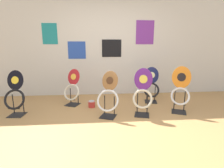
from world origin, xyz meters
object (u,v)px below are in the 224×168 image
toilet_seat_display_navy_moon (151,86)px  toilet_seat_display_orange_sun (180,91)px  toilet_seat_display_woodgrain (108,96)px  toilet_seat_display_crimson_swirl (72,89)px  toilet_seat_display_jazz_black (15,95)px  paint_can (92,104)px  toilet_seat_display_purple_note (143,94)px

toilet_seat_display_navy_moon → toilet_seat_display_orange_sun: size_ratio=0.89×
toilet_seat_display_woodgrain → toilet_seat_display_crimson_swirl: toilet_seat_display_woodgrain is taller
toilet_seat_display_woodgrain → toilet_seat_display_jazz_black: toilet_seat_display_jazz_black is taller
toilet_seat_display_woodgrain → toilet_seat_display_jazz_black: bearing=173.4°
paint_can → toilet_seat_display_purple_note: bearing=-27.6°
toilet_seat_display_purple_note → toilet_seat_display_orange_sun: (0.80, 0.10, 0.01)m
toilet_seat_display_navy_moon → paint_can: 1.48m
toilet_seat_display_woodgrain → toilet_seat_display_crimson_swirl: bearing=136.3°
toilet_seat_display_purple_note → paint_can: 1.19m
toilet_seat_display_woodgrain → toilet_seat_display_orange_sun: bearing=4.2°
toilet_seat_display_crimson_swirl → paint_can: (0.44, -0.21, -0.30)m
toilet_seat_display_orange_sun → paint_can: 1.89m
toilet_seat_display_woodgrain → toilet_seat_display_jazz_black: (-1.79, 0.21, -0.01)m
toilet_seat_display_purple_note → paint_can: size_ratio=5.91×
toilet_seat_display_woodgrain → toilet_seat_display_orange_sun: 1.47m
toilet_seat_display_woodgrain → toilet_seat_display_orange_sun: size_ratio=0.93×
toilet_seat_display_jazz_black → toilet_seat_display_orange_sun: size_ratio=0.94×
toilet_seat_display_navy_moon → toilet_seat_display_jazz_black: bearing=-168.3°
paint_can → toilet_seat_display_woodgrain: bearing=-57.3°
toilet_seat_display_navy_moon → toilet_seat_display_orange_sun: bearing=-61.4°
toilet_seat_display_navy_moon → toilet_seat_display_crimson_swirl: (-1.86, -0.06, -0.01)m
toilet_seat_display_crimson_swirl → toilet_seat_display_jazz_black: bearing=-152.0°
toilet_seat_display_navy_moon → paint_can: size_ratio=5.34×
toilet_seat_display_woodgrain → paint_can: bearing=122.7°
toilet_seat_display_purple_note → toilet_seat_display_jazz_black: bearing=175.4°
toilet_seat_display_jazz_black → paint_can: 1.52m
toilet_seat_display_purple_note → toilet_seat_display_jazz_black: 2.46m
toilet_seat_display_purple_note → toilet_seat_display_crimson_swirl: toilet_seat_display_purple_note is taller
toilet_seat_display_crimson_swirl → toilet_seat_display_orange_sun: 2.33m
toilet_seat_display_navy_moon → toilet_seat_display_crimson_swirl: 1.86m
toilet_seat_display_navy_moon → toilet_seat_display_crimson_swirl: toilet_seat_display_navy_moon is taller
toilet_seat_display_navy_moon → toilet_seat_display_orange_sun: toilet_seat_display_orange_sun is taller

